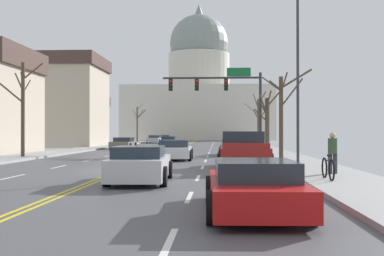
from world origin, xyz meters
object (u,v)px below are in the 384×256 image
at_px(sedan_oncoming_01, 169,141).
at_px(pedestrian_00, 333,151).
at_px(sedan_near_00, 234,147).
at_px(sedan_oncoming_02, 155,139).
at_px(sedan_near_04, 254,187).
at_px(signal_gantry, 225,91).
at_px(sedan_oncoming_00, 123,143).
at_px(bicycle_parked, 328,168).
at_px(sedan_oncoming_03, 165,138).
at_px(sedan_near_01, 176,150).
at_px(street_lamp_right, 293,60).
at_px(pickup_truck_near_02, 243,152).
at_px(sedan_near_03, 140,165).

xyz_separation_m(sedan_oncoming_01, pedestrian_00, (10.42, -40.80, 0.45)).
bearing_deg(pedestrian_00, sedan_near_00, 100.75).
bearing_deg(sedan_oncoming_02, sedan_near_04, -80.44).
height_order(signal_gantry, sedan_near_00, signal_gantry).
bearing_deg(sedan_oncoming_00, sedan_near_04, -74.52).
xyz_separation_m(pedestrian_00, bicycle_parked, (-0.64, -2.08, -0.50)).
relative_size(sedan_near_04, sedan_oncoming_03, 1.00).
height_order(sedan_near_01, pedestrian_00, pedestrian_00).
xyz_separation_m(sedan_oncoming_02, sedan_oncoming_03, (0.04, 13.18, -0.04)).
distance_m(sedan_near_00, sedan_oncoming_01, 25.29).
distance_m(sedan_oncoming_00, sedan_oncoming_02, 24.99).
bearing_deg(sedan_oncoming_02, sedan_oncoming_03, 89.81).
bearing_deg(street_lamp_right, sedan_oncoming_00, 119.90).
xyz_separation_m(signal_gantry, sedan_near_01, (-3.10, -9.20, -4.39)).
distance_m(street_lamp_right, sedan_oncoming_01, 36.71).
xyz_separation_m(sedan_oncoming_00, bicycle_parked, (13.01, -30.60, -0.07)).
bearing_deg(sedan_near_01, signal_gantry, 71.39).
height_order(pickup_truck_near_02, bicycle_parked, pickup_truck_near_02).
relative_size(street_lamp_right, sedan_oncoming_02, 1.93).
xyz_separation_m(sedan_near_03, sedan_oncoming_01, (-3.51, 42.97, -0.05)).
xyz_separation_m(sedan_near_03, bicycle_parked, (6.27, 0.10, -0.11)).
xyz_separation_m(signal_gantry, pedestrian_00, (3.77, -20.07, -3.97)).
bearing_deg(signal_gantry, sedan_near_04, -89.49).
height_order(signal_gantry, sedan_near_01, signal_gantry).
xyz_separation_m(pickup_truck_near_02, sedan_oncoming_01, (-7.30, 36.75, -0.22)).
xyz_separation_m(street_lamp_right, pickup_truck_near_02, (-2.56, -1.71, -4.50)).
bearing_deg(pedestrian_00, sedan_oncoming_00, 115.57).
distance_m(street_lamp_right, sedan_near_04, 14.87).
distance_m(sedan_oncoming_00, sedan_oncoming_01, 12.70).
height_order(sedan_oncoming_01, sedan_oncoming_02, sedan_oncoming_02).
bearing_deg(signal_gantry, sedan_oncoming_02, 106.84).
height_order(street_lamp_right, sedan_oncoming_01, street_lamp_right).
bearing_deg(pedestrian_00, bicycle_parked, -107.15).
distance_m(sedan_near_04, sedan_oncoming_01, 49.30).
bearing_deg(signal_gantry, pedestrian_00, -79.35).
bearing_deg(sedan_oncoming_02, pedestrian_00, -75.45).
relative_size(sedan_near_03, sedan_oncoming_03, 0.96).
bearing_deg(signal_gantry, sedan_near_00, -79.83).
height_order(sedan_oncoming_00, pedestrian_00, pedestrian_00).
distance_m(sedan_near_01, sedan_near_04, 19.19).
bearing_deg(sedan_oncoming_02, sedan_oncoming_00, -89.44).
bearing_deg(signal_gantry, sedan_oncoming_03, 102.20).
height_order(sedan_near_04, pedestrian_00, pedestrian_00).
bearing_deg(sedan_near_03, signal_gantry, 81.97).
bearing_deg(sedan_oncoming_03, street_lamp_right, -77.70).
xyz_separation_m(sedan_near_04, bicycle_parked, (2.89, 5.94, -0.05)).
bearing_deg(bicycle_parked, pedestrian_00, 72.85).
xyz_separation_m(signal_gantry, sedan_oncoming_01, (-6.65, 20.73, -4.41)).
bearing_deg(sedan_oncoming_00, signal_gantry, -40.54).
height_order(pedestrian_00, bicycle_parked, pedestrian_00).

